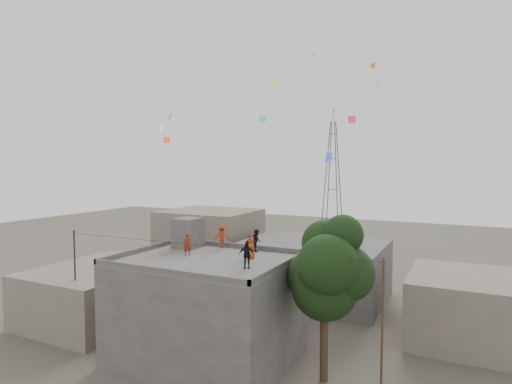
% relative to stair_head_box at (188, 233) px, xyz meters
% --- Properties ---
extents(ground, '(140.00, 140.00, 0.00)m').
position_rel_stair_head_box_xyz_m(ground, '(3.20, -2.60, -7.10)').
color(ground, '#433F37').
rests_on(ground, ground).
extents(main_building, '(10.00, 8.00, 6.10)m').
position_rel_stair_head_box_xyz_m(main_building, '(3.20, -2.60, -4.05)').
color(main_building, '#464442').
rests_on(main_building, ground).
extents(parapet, '(10.00, 8.00, 0.30)m').
position_rel_stair_head_box_xyz_m(parapet, '(3.20, -2.60, -0.85)').
color(parapet, '#464442').
rests_on(parapet, main_building).
extents(stair_head_box, '(1.60, 1.80, 2.00)m').
position_rel_stair_head_box_xyz_m(stair_head_box, '(0.00, 0.00, 0.00)').
color(stair_head_box, '#464442').
rests_on(stair_head_box, main_building).
extents(neighbor_west, '(8.00, 10.00, 4.00)m').
position_rel_stair_head_box_xyz_m(neighbor_west, '(-7.80, -0.60, -5.10)').
color(neighbor_west, '#696252').
rests_on(neighbor_west, ground).
extents(neighbor_north, '(12.00, 9.00, 5.00)m').
position_rel_stair_head_box_xyz_m(neighbor_north, '(5.20, 11.40, -4.60)').
color(neighbor_north, '#464442').
rests_on(neighbor_north, ground).
extents(neighbor_northwest, '(9.00, 8.00, 7.00)m').
position_rel_stair_head_box_xyz_m(neighbor_northwest, '(-6.80, 13.40, -3.60)').
color(neighbor_northwest, '#696252').
rests_on(neighbor_northwest, ground).
extents(neighbor_east, '(7.00, 8.00, 4.40)m').
position_rel_stair_head_box_xyz_m(neighbor_east, '(17.20, 7.40, -4.90)').
color(neighbor_east, '#696252').
rests_on(neighbor_east, ground).
extents(tree, '(4.90, 4.60, 9.10)m').
position_rel_stair_head_box_xyz_m(tree, '(10.57, -2.00, -1.00)').
color(tree, black).
rests_on(tree, ground).
extents(utility_line, '(20.12, 0.62, 7.40)m').
position_rel_stair_head_box_xyz_m(utility_line, '(3.70, -3.85, -3.27)').
color(utility_line, black).
rests_on(utility_line, ground).
extents(transmission_tower, '(2.97, 2.97, 20.01)m').
position_rel_stair_head_box_xyz_m(transmission_tower, '(-0.80, 37.40, 1.97)').
color(transmission_tower, black).
rests_on(transmission_tower, ground).
extents(person_red_adult, '(0.56, 0.40, 1.46)m').
position_rel_stair_head_box_xyz_m(person_red_adult, '(5.44, -1.25, -0.27)').
color(person_red_adult, maroon).
rests_on(person_red_adult, main_building).
extents(person_orange_child, '(0.68, 0.48, 1.30)m').
position_rel_stair_head_box_xyz_m(person_orange_child, '(5.52, -1.30, -0.35)').
color(person_orange_child, '#B64D14').
rests_on(person_orange_child, main_building).
extents(person_dark_child, '(0.84, 0.89, 1.46)m').
position_rel_stair_head_box_xyz_m(person_dark_child, '(4.90, 0.77, -0.27)').
color(person_dark_child, black).
rests_on(person_dark_child, main_building).
extents(person_dark_adult, '(0.95, 0.70, 1.49)m').
position_rel_stair_head_box_xyz_m(person_dark_adult, '(6.40, -3.51, -0.25)').
color(person_dark_adult, black).
rests_on(person_dark_adult, main_building).
extents(person_orange_adult, '(1.16, 1.02, 1.56)m').
position_rel_stair_head_box_xyz_m(person_orange_adult, '(2.24, 0.80, -0.22)').
color(person_orange_adult, '#A72E13').
rests_on(person_orange_adult, main_building).
extents(person_red_child, '(0.59, 0.55, 1.36)m').
position_rel_stair_head_box_xyz_m(person_red_child, '(1.52, -2.19, -0.32)').
color(person_red_child, maroon).
rests_on(person_red_child, main_building).
extents(kites, '(18.08, 13.56, 10.06)m').
position_rel_stair_head_box_xyz_m(kites, '(3.58, 5.51, 8.54)').
color(kites, '#F8511A').
rests_on(kites, ground).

